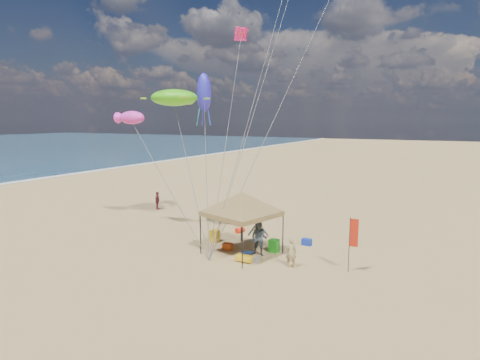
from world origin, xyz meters
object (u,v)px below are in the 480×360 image
Objects in this scene: cooler_red at (228,247)px; person_near_b at (259,238)px; chair_green at (274,246)px; chair_yellow at (215,236)px; feather_flag at (353,236)px; cooler_blue at (307,242)px; person_far_a at (157,201)px; person_near_c at (258,231)px; beach_cart at (244,258)px; person_near_a at (291,252)px; canopy_tent at (242,194)px.

person_near_b is at bearing -1.19° from cooler_red.
chair_green and chair_yellow have the same top height.
feather_flag is 7.16m from cooler_red.
person_far_a is (-13.89, 3.25, 0.56)m from cooler_blue.
person_near_c is (-1.17, 0.41, 0.58)m from chair_green.
person_near_a is at bearing 10.15° from beach_cart.
person_near_b is (-0.46, -0.97, 0.61)m from chair_green.
canopy_tent is at bearing -25.22° from chair_yellow.
person_near_c reaches higher than person_far_a.
cooler_red is 1.00× the size of cooler_blue.
person_far_a is (-10.20, 6.17, 0.56)m from cooler_red.
person_near_b reaches higher than beach_cart.
cooler_blue is 2.36m from chair_green.
cooler_blue is 2.98m from person_near_c.
person_near_a reaches higher than cooler_blue.
chair_yellow is at bearing 154.78° from canopy_tent.
feather_flag is 3.12m from person_near_a.
chair_yellow is (-1.46, 0.98, 0.16)m from cooler_red.
cooler_blue is 5.51m from chair_yellow.
person_far_a is at bearing -52.22° from person_near_a.
cooler_blue is 0.29× the size of person_near_c.
person_near_b is (0.26, 1.22, 0.76)m from beach_cart.
beach_cart is at bearing 81.77° from person_near_c.
cooler_blue is 14.27m from person_far_a.
person_near_a is at bearing -165.85° from feather_flag.
person_near_c is at bearing -146.60° from cooler_blue.
canopy_tent is 4.06× the size of person_near_a.
cooler_blue is at bearing 49.08° from canopy_tent.
canopy_tent is 6.16m from feather_flag.
person_near_c is (1.28, 1.34, 0.74)m from cooler_red.
person_near_b is at bearing -137.82° from person_far_a.
feather_flag reaches higher than person_near_a.
cooler_blue is at bearing 137.09° from feather_flag.
beach_cart is at bearing -167.66° from feather_flag.
cooler_blue is 0.60× the size of beach_cart.
feather_flag is 3.02× the size of beach_cart.
feather_flag is at bearing -7.21° from person_near_b.
chair_yellow reaches higher than beach_cart.
feather_flag reaches higher than beach_cart.
canopy_tent reaches higher than person_near_a.
person_near_a is 2.29m from person_near_b.
person_near_a is (4.12, -0.84, 0.57)m from cooler_red.
canopy_tent is 4.13× the size of person_far_a.
chair_green is 0.78× the size of beach_cart.
canopy_tent is at bearing -178.66° from person_near_b.
chair_yellow reaches higher than cooler_red.
person_near_c is at bearing 160.53° from chair_green.
person_near_b is at bearing -46.55° from person_near_a.
canopy_tent reaches higher than feather_flag.
cooler_blue is (3.68, 2.93, 0.00)m from cooler_red.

